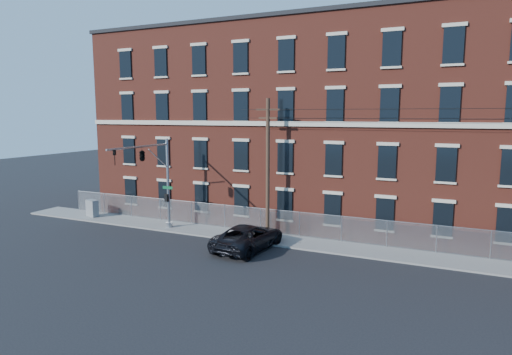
{
  "coord_description": "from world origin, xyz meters",
  "views": [
    {
      "loc": [
        14.37,
        -23.59,
        8.98
      ],
      "look_at": [
        1.79,
        4.0,
        4.63
      ],
      "focal_mm": 30.92,
      "sensor_mm": 36.0,
      "label": 1
    }
  ],
  "objects_px": {
    "traffic_signal_mast": "(149,164)",
    "pickup_truck": "(248,237)",
    "utility_cabinet": "(92,208)",
    "utility_pole_near": "(268,165)"
  },
  "relations": [
    {
      "from": "traffic_signal_mast",
      "to": "utility_pole_near",
      "type": "height_order",
      "value": "utility_pole_near"
    },
    {
      "from": "traffic_signal_mast",
      "to": "utility_pole_near",
      "type": "bearing_deg",
      "value": 23.14
    },
    {
      "from": "utility_pole_near",
      "to": "utility_cabinet",
      "type": "distance_m",
      "value": 16.95
    },
    {
      "from": "traffic_signal_mast",
      "to": "utility_pole_near",
      "type": "xyz_separation_m",
      "value": [
        8.0,
        3.42,
        -0.05
      ]
    },
    {
      "from": "traffic_signal_mast",
      "to": "utility_cabinet",
      "type": "xyz_separation_m",
      "value": [
        -8.32,
        2.61,
        -4.54
      ]
    },
    {
      "from": "traffic_signal_mast",
      "to": "utility_pole_near",
      "type": "distance_m",
      "value": 8.7
    },
    {
      "from": "utility_cabinet",
      "to": "utility_pole_near",
      "type": "bearing_deg",
      "value": 18.09
    },
    {
      "from": "utility_pole_near",
      "to": "traffic_signal_mast",
      "type": "bearing_deg",
      "value": -156.86
    },
    {
      "from": "pickup_truck",
      "to": "utility_cabinet",
      "type": "xyz_separation_m",
      "value": [
        -16.34,
        2.53,
        0.01
      ]
    },
    {
      "from": "traffic_signal_mast",
      "to": "pickup_truck",
      "type": "distance_m",
      "value": 9.22
    }
  ]
}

